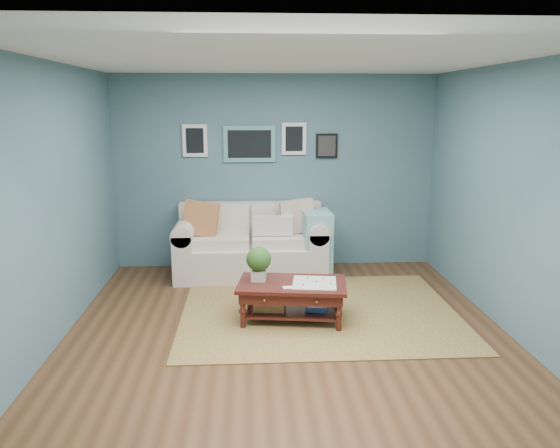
{
  "coord_description": "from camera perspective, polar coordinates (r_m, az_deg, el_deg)",
  "views": [
    {
      "loc": [
        -0.37,
        -5.16,
        2.29
      ],
      "look_at": [
        -0.02,
        1.0,
        0.93
      ],
      "focal_mm": 35.0,
      "sensor_mm": 36.0,
      "label": 1
    }
  ],
  "objects": [
    {
      "name": "coffee_table",
      "position": [
        5.88,
        0.68,
        -6.78
      ],
      "size": [
        1.22,
        0.82,
        0.8
      ],
      "rotation": [
        0.0,
        0.0,
        -0.14
      ],
      "color": "#34150D",
      "rests_on": "ground"
    },
    {
      "name": "room_shell",
      "position": [
        5.31,
        0.71,
        2.32
      ],
      "size": [
        5.0,
        5.02,
        2.7
      ],
      "color": "brown",
      "rests_on": "ground"
    },
    {
      "name": "area_rug",
      "position": [
        6.23,
        4.1,
        -9.11
      ],
      "size": [
        3.06,
        2.45,
        0.01
      ],
      "primitive_type": "cube",
      "color": "brown",
      "rests_on": "ground"
    },
    {
      "name": "loveseat",
      "position": [
        7.42,
        -2.37,
        -2.09
      ],
      "size": [
        2.07,
        0.94,
        1.06
      ],
      "color": "beige",
      "rests_on": "ground"
    }
  ]
}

